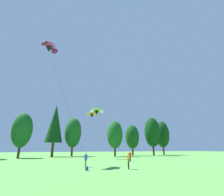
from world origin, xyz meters
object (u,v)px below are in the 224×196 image
(kite_flyer_far, at_px, (130,155))
(parafoil_kite_high_magenta, at_px, (50,47))
(parafoil_kite_far_orange, at_px, (92,115))
(kite_flyer_near, at_px, (86,158))
(kite_flyer_mid, at_px, (128,159))
(parafoil_kite_mid_lime_white, at_px, (97,111))
(backpack, at_px, (87,168))

(kite_flyer_far, relative_size, parafoil_kite_high_magenta, 0.09)
(parafoil_kite_high_magenta, xyz_separation_m, parafoil_kite_far_orange, (12.63, 16.62, -7.98))
(kite_flyer_far, bearing_deg, parafoil_kite_high_magenta, 176.93)
(kite_flyer_near, relative_size, kite_flyer_mid, 1.00)
(kite_flyer_mid, distance_m, parafoil_kite_mid_lime_white, 22.22)
(kite_flyer_mid, bearing_deg, kite_flyer_far, 60.74)
(backpack, bearing_deg, parafoil_kite_high_magenta, 21.98)
(kite_flyer_far, bearing_deg, parafoil_kite_mid_lime_white, 106.03)
(kite_flyer_mid, height_order, backpack, kite_flyer_mid)
(kite_flyer_near, distance_m, parafoil_kite_far_orange, 26.22)
(kite_flyer_near, xyz_separation_m, kite_flyer_far, (9.12, 5.73, 0.01))
(kite_flyer_far, distance_m, parafoil_kite_mid_lime_white, 14.65)
(parafoil_kite_high_magenta, height_order, backpack, parafoil_kite_high_magenta)
(parafoil_kite_high_magenta, bearing_deg, parafoil_kite_mid_lime_white, 39.26)
(kite_flyer_near, distance_m, kite_flyer_far, 10.77)
(kite_flyer_mid, distance_m, kite_flyer_far, 10.70)
(parafoil_kite_mid_lime_white, bearing_deg, kite_flyer_mid, -96.34)
(kite_flyer_far, bearing_deg, kite_flyer_near, -147.86)
(kite_flyer_near, relative_size, kite_flyer_far, 1.00)
(parafoil_kite_far_orange, xyz_separation_m, backpack, (-7.41, -26.11, -11.01))
(kite_flyer_mid, height_order, parafoil_kite_far_orange, parafoil_kite_far_orange)
(kite_flyer_mid, relative_size, parafoil_kite_high_magenta, 0.09)
(parafoil_kite_high_magenta, bearing_deg, backpack, -61.19)
(parafoil_kite_high_magenta, distance_m, parafoil_kite_mid_lime_white, 17.54)
(parafoil_kite_far_orange, bearing_deg, backpack, -105.85)
(kite_flyer_far, relative_size, backpack, 4.23)
(backpack, bearing_deg, kite_flyer_mid, -105.02)
(kite_flyer_near, xyz_separation_m, kite_flyer_mid, (3.89, -3.60, 0.00))
(parafoil_kite_mid_lime_white, bearing_deg, kite_flyer_far, -73.97)
(kite_flyer_mid, height_order, parafoil_kite_mid_lime_white, parafoil_kite_mid_lime_white)
(kite_flyer_far, height_order, parafoil_kite_mid_lime_white, parafoil_kite_mid_lime_white)
(kite_flyer_near, relative_size, backpack, 4.23)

